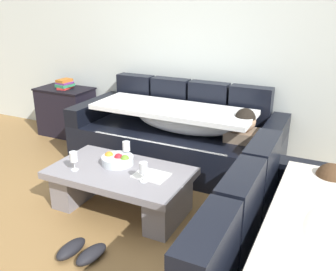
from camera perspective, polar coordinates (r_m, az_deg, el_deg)
ground_plane at (r=3.02m, az=-14.92°, el=-15.54°), size 14.00×14.00×0.00m
back_wall at (r=4.30m, az=2.64°, el=15.30°), size 9.00×0.10×2.70m
couch_along_wall at (r=3.99m, az=1.64°, el=-0.15°), size 2.25×0.92×0.88m
coffee_table at (r=3.21m, az=-7.35°, el=-7.61°), size 1.20×0.68×0.38m
fruit_bowl at (r=3.25m, az=-7.84°, el=-3.75°), size 0.28×0.28×0.10m
wine_glass_near_left at (r=3.17m, az=-14.47°, el=-3.34°), size 0.07×0.07×0.17m
wine_glass_near_right at (r=2.89m, az=-3.84°, el=-5.13°), size 0.07×0.07×0.17m
wine_glass_far_back at (r=3.31m, az=-6.51°, el=-1.79°), size 0.07×0.07×0.17m
open_magazine at (r=3.02m, az=-2.64°, el=-6.21°), size 0.29×0.22×0.01m
side_cabinet at (r=5.10m, az=-15.52°, el=3.61°), size 0.72×0.44×0.64m
book_stack_on_cabinet at (r=4.99m, az=-15.76°, el=7.72°), size 0.19×0.23×0.12m
pair_of_shoes at (r=2.82m, az=-13.36°, el=-17.15°), size 0.32×0.30×0.09m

